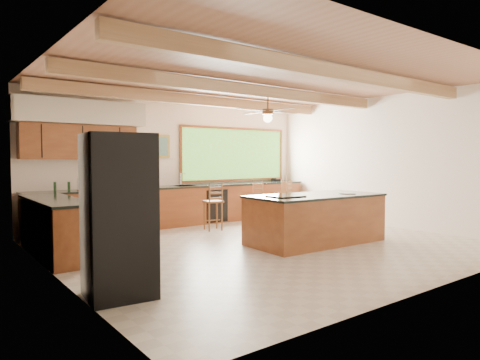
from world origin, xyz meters
TOP-DOWN VIEW (x-y plane):
  - ground at (0.00, 0.00)m, footprint 7.20×7.20m
  - room_shell at (-0.17, 0.65)m, footprint 7.27×6.54m
  - counter_run at (-0.82, 2.52)m, footprint 7.12×3.10m
  - island at (0.86, -0.45)m, footprint 2.62×1.31m
  - refrigerator at (-3.22, -1.24)m, footprint 0.79×0.77m
  - bar_stool_a at (0.10, 1.80)m, footprint 0.44×0.44m
  - bar_stool_b at (2.46, 2.09)m, footprint 0.47×0.47m
  - bar_stool_c at (1.75, 2.40)m, footprint 0.40×0.40m
  - bar_stool_d at (2.50, 2.22)m, footprint 0.38×0.38m

SIDE VIEW (x-z plane):
  - ground at x=0.00m, z-range 0.00..0.00m
  - island at x=0.86m, z-range -0.01..0.91m
  - counter_run at x=-0.82m, z-range -0.15..1.08m
  - bar_stool_b at x=2.46m, z-range 0.09..1.09m
  - bar_stool_c at x=1.75m, z-range 0.09..1.10m
  - bar_stool_d at x=2.50m, z-range 0.09..1.12m
  - bar_stool_a at x=0.10m, z-range 0.10..1.13m
  - refrigerator at x=-3.22m, z-range 0.00..1.85m
  - room_shell at x=-0.17m, z-range 0.70..3.72m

